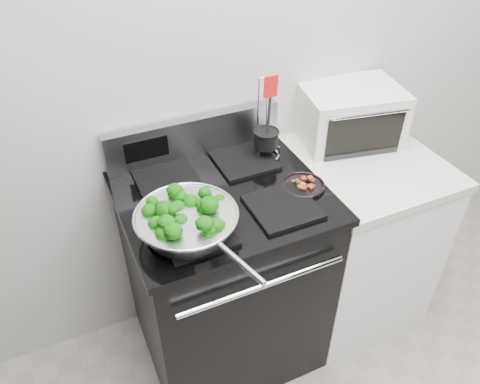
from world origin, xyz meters
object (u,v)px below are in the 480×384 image
skillet (187,221)px  toaster_oven (349,114)px  gas_range (225,275)px  bacon_plate (303,183)px  utensil_holder (266,143)px

skillet → toaster_oven: size_ratio=1.15×
gas_range → bacon_plate: bearing=-16.5°
skillet → bacon_plate: size_ratio=3.32×
bacon_plate → skillet: bearing=-172.3°
skillet → utensil_holder: 0.57m
skillet → utensil_holder: utensil_holder is taller
gas_range → toaster_oven: 0.92m
gas_range → toaster_oven: (0.70, 0.19, 0.56)m
bacon_plate → utensil_holder: size_ratio=0.45×
skillet → toaster_oven: toaster_oven is taller
utensil_holder → toaster_oven: utensil_holder is taller
toaster_oven → utensil_holder: bearing=-166.3°
bacon_plate → gas_range: bearing=163.5°
skillet → utensil_holder: size_ratio=1.50×
bacon_plate → utensil_holder: utensil_holder is taller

